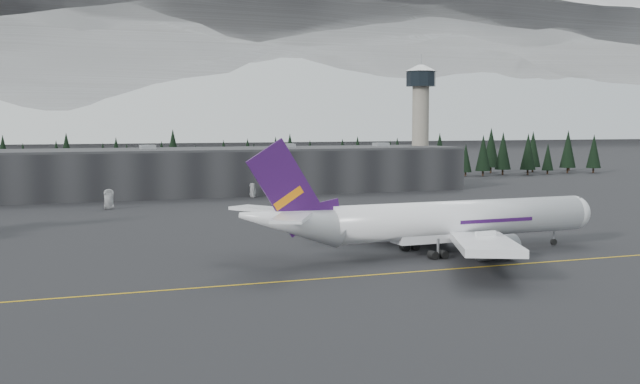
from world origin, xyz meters
name	(u,v)px	position (x,y,z in m)	size (l,w,h in m)	color
ground	(374,272)	(0.00, 0.00, 0.00)	(1400.00, 1400.00, 0.00)	black
taxiline	(380,274)	(0.00, -2.00, 0.01)	(400.00, 0.40, 0.02)	gold
terminal	(185,171)	(0.00, 125.00, 6.30)	(160.00, 30.00, 12.60)	black
control_tower	(421,111)	(75.00, 128.00, 23.41)	(10.00, 10.00, 37.70)	gray
treeline	(161,161)	(0.00, 162.00, 7.50)	(360.00, 20.00, 15.00)	black
mountain_ridge	(49,138)	(0.00, 1000.00, 0.00)	(4400.00, 900.00, 420.00)	white
jet_main	(431,221)	(14.01, 10.10, 4.96)	(59.79, 55.15, 17.57)	white
gse_vehicle_a	(109,206)	(-24.09, 92.15, 0.64)	(2.13, 4.61, 1.28)	silver
gse_vehicle_b	(253,195)	(14.84, 108.20, 0.66)	(1.55, 3.86, 1.32)	silver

